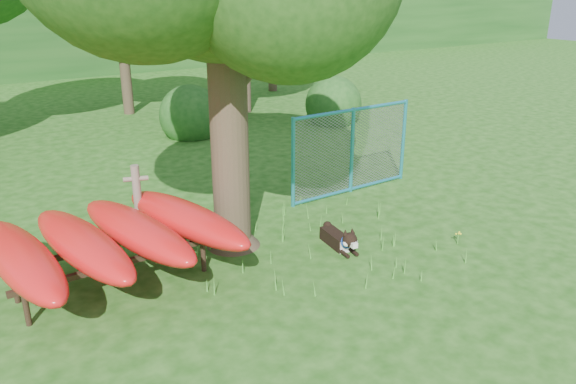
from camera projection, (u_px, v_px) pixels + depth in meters
ground at (321, 279)px, 8.48m from camera, size 80.00×80.00×0.00m
wooden_post at (138, 206)px, 9.20m from camera, size 0.40×0.20×1.47m
kayak_rack at (110, 237)px, 8.03m from camera, size 3.49×3.09×1.02m
husky_dog at (340, 239)px, 9.41m from camera, size 0.37×1.06×0.48m
fence_section at (352, 151)px, 11.76m from camera, size 3.12×0.14×3.04m
wildflower_clump at (459, 234)px, 9.58m from camera, size 0.10×0.09×0.22m
shrub_right at (333, 123)px, 18.10m from camera, size 1.80×1.80×1.80m
shrub_mid at (192, 136)px, 16.53m from camera, size 1.80×1.80×1.80m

